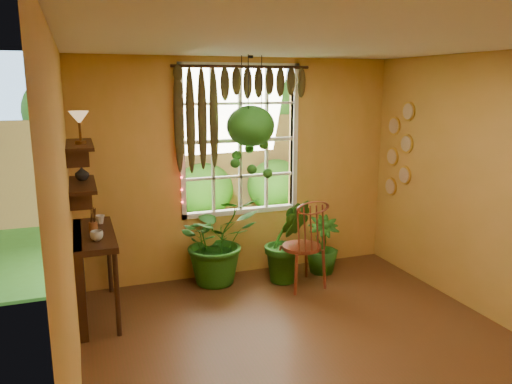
% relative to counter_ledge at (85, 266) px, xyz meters
% --- Properties ---
extents(floor, '(4.50, 4.50, 0.00)m').
position_rel_counter_ledge_xyz_m(floor, '(1.91, -1.60, -0.55)').
color(floor, '#532E17').
rests_on(floor, ground).
extents(ceiling, '(4.50, 4.50, 0.00)m').
position_rel_counter_ledge_xyz_m(ceiling, '(1.91, -1.60, 2.15)').
color(ceiling, white).
rests_on(ceiling, wall_back).
extents(wall_back, '(4.00, 0.00, 4.00)m').
position_rel_counter_ledge_xyz_m(wall_back, '(1.91, 0.65, 0.80)').
color(wall_back, gold).
rests_on(wall_back, floor).
extents(wall_left, '(0.00, 4.50, 4.50)m').
position_rel_counter_ledge_xyz_m(wall_left, '(-0.09, -1.60, 0.80)').
color(wall_left, gold).
rests_on(wall_left, floor).
extents(wall_right, '(0.00, 4.50, 4.50)m').
position_rel_counter_ledge_xyz_m(wall_right, '(3.91, -1.60, 0.80)').
color(wall_right, gold).
rests_on(wall_right, floor).
extents(window, '(1.52, 0.10, 1.86)m').
position_rel_counter_ledge_xyz_m(window, '(1.91, 0.68, 1.15)').
color(window, white).
rests_on(window, wall_back).
extents(valance_vine, '(1.70, 0.12, 1.10)m').
position_rel_counter_ledge_xyz_m(valance_vine, '(1.82, 0.56, 1.73)').
color(valance_vine, '#361B0E').
rests_on(valance_vine, window).
extents(string_lights, '(0.03, 0.03, 1.54)m').
position_rel_counter_ledge_xyz_m(string_lights, '(1.15, 0.59, 1.20)').
color(string_lights, '#FF2633').
rests_on(string_lights, window).
extents(wall_plates, '(0.04, 0.32, 1.10)m').
position_rel_counter_ledge_xyz_m(wall_plates, '(3.89, 0.19, 1.00)').
color(wall_plates, beige).
rests_on(wall_plates, wall_right).
extents(counter_ledge, '(0.40, 1.20, 0.90)m').
position_rel_counter_ledge_xyz_m(counter_ledge, '(0.00, 0.00, 0.00)').
color(counter_ledge, '#361B0E').
rests_on(counter_ledge, floor).
extents(shelf_lower, '(0.25, 0.90, 0.04)m').
position_rel_counter_ledge_xyz_m(shelf_lower, '(0.03, 0.00, 0.85)').
color(shelf_lower, '#361B0E').
rests_on(shelf_lower, wall_left).
extents(shelf_upper, '(0.25, 0.90, 0.04)m').
position_rel_counter_ledge_xyz_m(shelf_upper, '(0.03, 0.00, 1.25)').
color(shelf_upper, '#361B0E').
rests_on(shelf_upper, wall_left).
extents(backyard, '(14.00, 10.00, 12.00)m').
position_rel_counter_ledge_xyz_m(backyard, '(2.15, 5.27, 0.73)').
color(backyard, '#2A5E1A').
rests_on(backyard, ground).
extents(windsor_chair, '(0.52, 0.54, 1.24)m').
position_rel_counter_ledge_xyz_m(windsor_chair, '(2.44, -0.07, -0.19)').
color(windsor_chair, maroon).
rests_on(windsor_chair, floor).
extents(potted_plant_left, '(1.10, 0.99, 1.09)m').
position_rel_counter_ledge_xyz_m(potted_plant_left, '(1.52, 0.42, -0.01)').
color(potted_plant_left, '#1E5516').
rests_on(potted_plant_left, floor).
extents(potted_plant_mid, '(0.64, 0.55, 1.04)m').
position_rel_counter_ledge_xyz_m(potted_plant_mid, '(2.34, 0.15, -0.03)').
color(potted_plant_mid, '#1E5516').
rests_on(potted_plant_mid, floor).
extents(potted_plant_right, '(0.48, 0.48, 0.74)m').
position_rel_counter_ledge_xyz_m(potted_plant_right, '(2.87, 0.27, -0.18)').
color(potted_plant_right, '#1E5516').
rests_on(potted_plant_right, floor).
extents(hanging_basket, '(0.56, 0.56, 1.42)m').
position_rel_counter_ledge_xyz_m(hanging_basket, '(1.92, 0.31, 1.30)').
color(hanging_basket, black).
rests_on(hanging_basket, ceiling).
extents(cup_a, '(0.16, 0.16, 0.10)m').
position_rel_counter_ledge_xyz_m(cup_a, '(0.13, -0.30, 0.40)').
color(cup_a, silver).
rests_on(cup_a, counter_ledge).
extents(cup_b, '(0.13, 0.13, 0.09)m').
position_rel_counter_ledge_xyz_m(cup_b, '(0.19, 0.31, 0.40)').
color(cup_b, beige).
rests_on(cup_b, counter_ledge).
extents(brush_jar, '(0.09, 0.09, 0.32)m').
position_rel_counter_ledge_xyz_m(brush_jar, '(0.11, -0.01, 0.48)').
color(brush_jar, brown).
rests_on(brush_jar, counter_ledge).
extents(shelf_vase, '(0.15, 0.15, 0.14)m').
position_rel_counter_ledge_xyz_m(shelf_vase, '(0.04, 0.17, 0.94)').
color(shelf_vase, '#B2AD99').
rests_on(shelf_vase, shelf_lower).
extents(tiffany_lamp, '(0.19, 0.19, 0.31)m').
position_rel_counter_ledge_xyz_m(tiffany_lamp, '(0.05, -0.10, 1.50)').
color(tiffany_lamp, brown).
rests_on(tiffany_lamp, shelf_upper).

